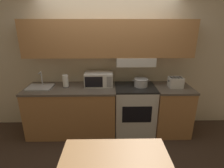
% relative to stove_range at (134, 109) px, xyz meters
% --- Properties ---
extents(ground_plane, '(16.00, 16.00, 0.00)m').
position_rel_stove_range_xyz_m(ground_plane, '(-0.49, 0.32, -0.46)').
color(ground_plane, '#3D2D23').
extents(wall_back, '(5.45, 0.38, 2.55)m').
position_rel_stove_range_xyz_m(wall_back, '(-0.48, 0.25, 1.05)').
color(wall_back, beige).
rests_on(wall_back, ground_plane).
extents(lower_counter_main, '(1.65, 0.70, 0.93)m').
position_rel_stove_range_xyz_m(lower_counter_main, '(-1.20, -0.02, 0.00)').
color(lower_counter_main, '#B27A47').
rests_on(lower_counter_main, ground_plane).
extents(lower_counter_right_stub, '(0.66, 0.70, 0.93)m').
position_rel_stove_range_xyz_m(lower_counter_right_stub, '(0.71, -0.02, 0.00)').
color(lower_counter_right_stub, '#B27A47').
rests_on(lower_counter_right_stub, ground_plane).
extents(stove_range, '(0.75, 0.64, 0.93)m').
position_rel_stove_range_xyz_m(stove_range, '(0.00, 0.00, 0.00)').
color(stove_range, silver).
rests_on(stove_range, ground_plane).
extents(cooking_pot, '(0.34, 0.26, 0.15)m').
position_rel_stove_range_xyz_m(cooking_pot, '(0.10, 0.02, 0.54)').
color(cooking_pot, '#B7BABF').
rests_on(cooking_pot, stove_range).
extents(microwave, '(0.52, 0.37, 0.25)m').
position_rel_stove_range_xyz_m(microwave, '(-0.68, 0.09, 0.59)').
color(microwave, silver).
rests_on(microwave, lower_counter_main).
extents(toaster, '(0.26, 0.20, 0.19)m').
position_rel_stove_range_xyz_m(toaster, '(0.73, -0.04, 0.56)').
color(toaster, silver).
rests_on(toaster, lower_counter_right_stub).
extents(sink_basin, '(0.44, 0.34, 0.27)m').
position_rel_stove_range_xyz_m(sink_basin, '(-1.75, -0.02, 0.48)').
color(sink_basin, '#B7BABF').
rests_on(sink_basin, lower_counter_main).
extents(paper_towel_roll, '(0.12, 0.12, 0.23)m').
position_rel_stove_range_xyz_m(paper_towel_roll, '(-1.29, 0.01, 0.58)').
color(paper_towel_roll, black).
rests_on(paper_towel_roll, lower_counter_main).
extents(dining_table, '(1.10, 0.62, 0.78)m').
position_rel_stove_range_xyz_m(dining_table, '(-0.44, -1.66, 0.19)').
color(dining_table, '#9E7042').
rests_on(dining_table, ground_plane).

